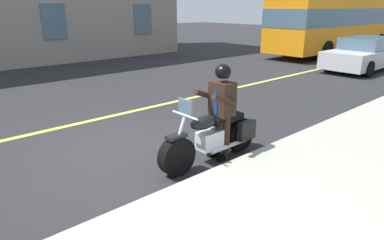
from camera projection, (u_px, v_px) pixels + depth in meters
ground_plane at (120, 149)px, 6.67m from camera, size 80.00×80.00×0.00m
lane_center_stripe at (77, 124)px, 8.09m from camera, size 60.00×0.16×0.01m
motorcycle_main at (213, 137)px, 6.06m from camera, size 2.21×0.60×1.26m
rider_main at (222, 104)px, 5.99m from camera, size 0.62×0.54×1.74m
bus_near at (337, 20)px, 19.94m from camera, size 11.05×2.70×3.30m
bus_far at (378, 18)px, 24.61m from camera, size 11.05×2.70×3.30m
car_silver at (364, 54)px, 14.83m from camera, size 4.60×1.92×1.40m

